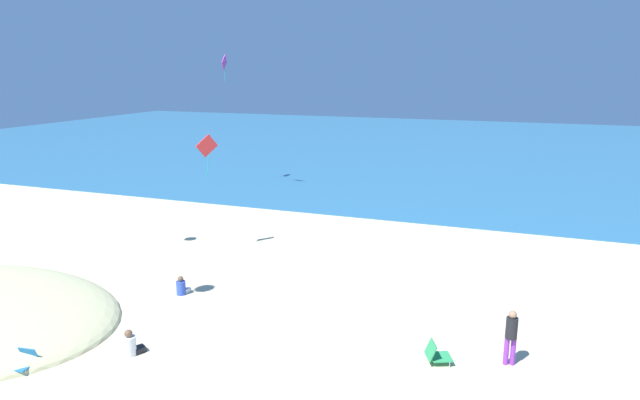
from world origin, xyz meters
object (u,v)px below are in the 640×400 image
at_px(beach_chair_far_right, 25,361).
at_px(person_0, 131,345).
at_px(person_1, 182,287).
at_px(kite_magenta, 224,63).
at_px(kite_red, 207,146).
at_px(beach_chair_near_camera, 436,354).
at_px(person_3, 511,334).

height_order(beach_chair_far_right, person_0, person_0).
distance_m(person_1, kite_magenta, 20.57).
height_order(person_0, kite_red, kite_red).
distance_m(beach_chair_near_camera, person_3, 2.11).
bearing_deg(kite_magenta, beach_chair_near_camera, -47.75).
xyz_separation_m(beach_chair_far_right, person_1, (1.08, 5.87, 0.02)).
distance_m(beach_chair_near_camera, person_1, 9.56).
bearing_deg(person_0, beach_chair_near_camera, -43.18).
bearing_deg(person_0, person_1, 44.53).
height_order(beach_chair_far_right, kite_red, kite_red).
bearing_deg(beach_chair_near_camera, kite_red, 127.28).
bearing_deg(person_1, beach_chair_near_camera, -91.57).
relative_size(kite_magenta, kite_red, 0.95).
distance_m(person_0, kite_magenta, 24.61).
bearing_deg(kite_red, person_3, -23.11).
height_order(person_1, person_3, person_3).
relative_size(beach_chair_far_right, person_3, 0.46).
relative_size(beach_chair_far_right, person_1, 1.04).
bearing_deg(person_0, beach_chair_far_right, 155.82).
bearing_deg(person_1, person_3, -86.94).
relative_size(person_1, person_3, 0.44).
relative_size(beach_chair_near_camera, person_3, 0.54).
distance_m(kite_magenta, kite_red, 14.80).
bearing_deg(beach_chair_far_right, person_0, 118.43).
xyz_separation_m(person_1, person_3, (11.33, -1.04, 0.67)).
height_order(beach_chair_near_camera, person_0, person_0).
bearing_deg(person_1, kite_red, 25.87).
relative_size(beach_chair_far_right, person_0, 0.93).
height_order(kite_magenta, kite_red, kite_magenta).
distance_m(beach_chair_near_camera, kite_magenta, 26.78).
relative_size(beach_chair_near_camera, person_1, 1.23).
xyz_separation_m(beach_chair_near_camera, kite_red, (-10.80, 6.02, 4.49)).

